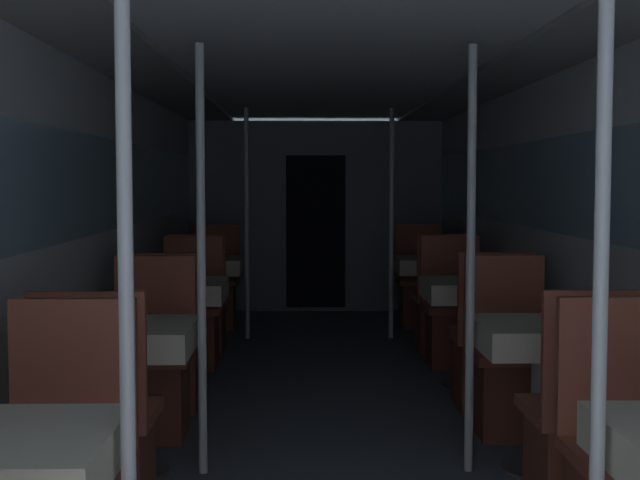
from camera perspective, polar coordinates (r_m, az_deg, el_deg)
wall_left at (r=5.51m, az=-14.03°, el=0.21°), size 0.05×10.37×2.05m
wall_right at (r=5.60m, az=14.90°, el=0.25°), size 0.05×10.37×2.05m
ceiling_panel at (r=5.41m, az=0.56°, el=11.10°), size 2.78×10.37×0.07m
bulkhead_far at (r=9.63m, az=-0.28°, el=1.50°), size 2.72×0.09×2.05m
support_pole_left_0 at (r=2.47m, az=-12.28°, el=-5.18°), size 0.04×0.04×2.05m
dining_table_left_1 at (r=4.38m, az=-12.18°, el=-6.76°), size 0.62×0.62×0.73m
chair_left_near_1 at (r=3.85m, az=-13.93°, el=-13.04°), size 0.46×0.46×0.98m
chair_left_far_1 at (r=5.06m, az=-10.77°, el=-8.94°), size 0.46×0.46×0.98m
support_pole_left_1 at (r=4.27m, az=-7.60°, el=-1.36°), size 0.04×0.04×2.05m
dining_table_left_2 at (r=6.18m, az=-8.97°, el=-3.66°), size 0.62×0.62×0.73m
chair_left_near_2 at (r=5.61m, az=-9.81°, el=-7.66°), size 0.46×0.46×0.98m
chair_left_far_2 at (r=6.84m, az=-8.24°, el=-5.57°), size 0.46×0.46×0.98m
dining_table_left_3 at (r=7.99m, az=-7.22°, el=-1.96°), size 0.62×0.62×0.73m
chair_left_near_3 at (r=7.40m, az=-7.71°, el=-4.85°), size 0.46×0.46×0.98m
chair_left_far_3 at (r=8.65m, az=-6.78°, el=-3.60°), size 0.46×0.46×0.98m
support_pole_left_3 at (r=7.93m, az=-4.71°, el=1.02°), size 0.04×0.04×2.05m
support_pole_right_0 at (r=2.56m, az=17.48°, el=-4.95°), size 0.04×0.04×2.05m
dining_table_right_1 at (r=4.46m, az=14.04°, el=-6.60°), size 0.62×0.62×0.73m
chair_right_near_1 at (r=3.94m, az=16.47°, el=-12.69°), size 0.46×0.46×0.98m
chair_right_far_1 at (r=5.12m, az=12.09°, el=-8.78°), size 0.46×0.46×0.98m
support_pole_right_1 at (r=4.33m, az=9.62°, el=-1.31°), size 0.04×0.04×2.05m
dining_table_right_2 at (r=6.23m, az=9.56°, el=-3.60°), size 0.62×0.62×0.73m
chair_right_near_2 at (r=5.67m, az=10.74°, el=-7.55°), size 0.46×0.46×0.98m
chair_right_far_2 at (r=6.89m, az=8.53°, el=-5.50°), size 0.46×0.46×0.98m
dining_table_right_3 at (r=8.03m, az=7.08°, el=-1.92°), size 0.62×0.62×0.73m
chair_right_near_3 at (r=7.45m, az=7.78°, el=-4.80°), size 0.46×0.46×0.98m
chair_right_far_3 at (r=8.69m, az=6.45°, el=-3.56°), size 0.46×0.46×0.98m
support_pole_right_3 at (r=7.96m, az=4.59°, el=1.03°), size 0.04×0.04×2.05m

